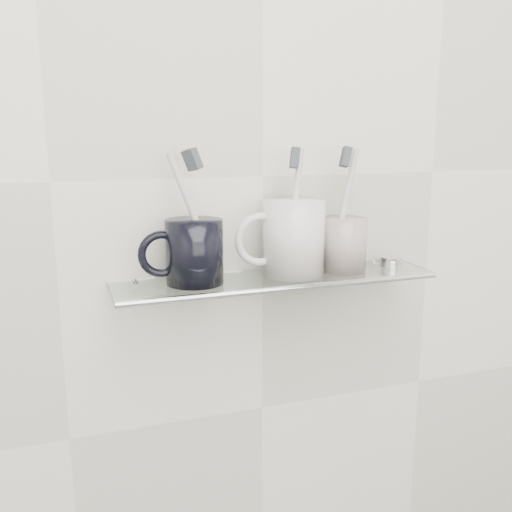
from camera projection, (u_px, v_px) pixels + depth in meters
name	position (u px, v px, depth m)	size (l,w,h in m)	color
wall_back	(263.00, 176.00, 0.91)	(2.50, 2.50, 0.00)	silver
shelf_glass	(276.00, 279.00, 0.88)	(0.50, 0.12, 0.01)	silver
shelf_rail	(290.00, 288.00, 0.83)	(0.01, 0.01, 0.50)	silver
bracket_left	(135.00, 290.00, 0.86)	(0.02, 0.02, 0.03)	silver
bracket_right	(378.00, 269.00, 1.00)	(0.02, 0.02, 0.03)	silver
mug_left	(194.00, 252.00, 0.83)	(0.08, 0.08, 0.09)	black
mug_left_handle	(162.00, 254.00, 0.82)	(0.07, 0.07, 0.01)	black
toothbrush_left	(194.00, 216.00, 0.82)	(0.01, 0.01, 0.19)	silver
bristles_left	(192.00, 160.00, 0.81)	(0.01, 0.02, 0.03)	#383D42
mug_center	(294.00, 237.00, 0.88)	(0.10, 0.10, 0.12)	white
mug_center_handle	(261.00, 239.00, 0.87)	(0.08, 0.08, 0.01)	white
toothbrush_center	(294.00, 211.00, 0.87)	(0.01, 0.01, 0.19)	silver
bristles_center	(295.00, 158.00, 0.86)	(0.01, 0.02, 0.03)	#383D42
mug_right	(343.00, 244.00, 0.91)	(0.08, 0.08, 0.09)	silver
mug_right_handle	(318.00, 246.00, 0.90)	(0.06, 0.06, 0.01)	silver
toothbrush_right	(344.00, 208.00, 0.90)	(0.01, 0.01, 0.19)	beige
bristles_right	(346.00, 157.00, 0.88)	(0.01, 0.02, 0.03)	#383D42
chrome_cap	(391.00, 261.00, 0.95)	(0.04, 0.04, 0.02)	silver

